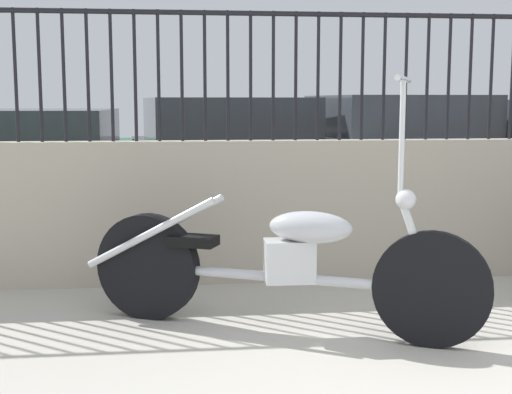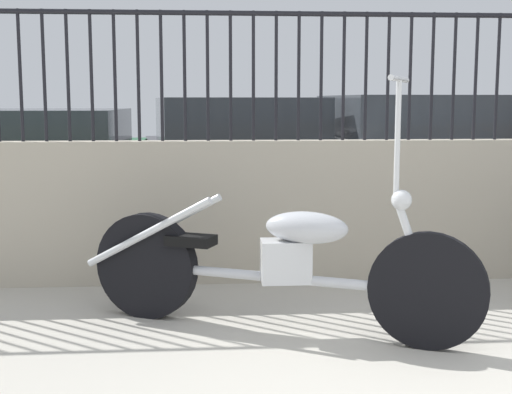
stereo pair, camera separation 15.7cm
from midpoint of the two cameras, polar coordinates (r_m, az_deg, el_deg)
name	(u,v)px [view 2 (the right image)]	position (r m, az deg, el deg)	size (l,w,h in m)	color
low_wall	(374,210)	(5.34, 10.25, -1.03)	(8.44, 0.18, 1.03)	#B2A893
fence_railing	(377,59)	(5.29, 10.54, 10.80)	(8.44, 0.04, 0.91)	black
motorcycle_silver	(259,261)	(4.10, 1.33, -5.16)	(2.21, 1.10, 1.45)	black
car_green	(51,164)	(7.97, -15.57, 2.52)	(1.80, 4.05, 1.23)	black
car_dark_grey	(235,157)	(8.15, -1.15, 3.22)	(2.31, 4.13, 1.35)	black
car_white	(400,155)	(8.33, 11.99, 3.29)	(1.98, 4.34, 1.37)	black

